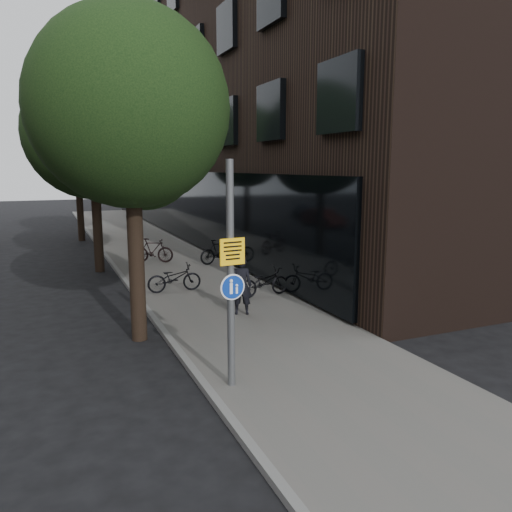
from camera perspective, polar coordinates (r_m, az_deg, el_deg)
ground at (r=9.20m, az=9.17°, el=-15.92°), size 120.00×120.00×0.00m
sidewalk at (r=18.03m, az=-7.35°, el=-2.63°), size 4.50×60.00×0.12m
curb_edge at (r=17.57m, az=-14.43°, el=-3.20°), size 0.15×60.00×0.13m
building_right_dark_brick at (r=32.11m, az=1.03°, el=19.06°), size 12.00×40.00×18.00m
street_tree_near at (r=11.79m, az=-13.95°, el=15.15°), size 4.40×4.40×7.50m
street_tree_mid at (r=20.20m, az=-18.02°, el=12.76°), size 5.00×5.00×7.80m
street_tree_far at (r=29.16m, az=-19.74°, el=11.71°), size 5.00×5.00×7.80m
signpost at (r=8.73m, az=-2.93°, el=-2.19°), size 0.47×0.13×4.03m
pedestrian at (r=13.31m, az=-1.70°, el=-3.38°), size 0.68×0.57×1.58m
parked_bike_facade_near at (r=15.23m, az=0.94°, el=-2.97°), size 1.75×0.77×0.89m
parked_bike_facade_far at (r=20.38m, az=-4.26°, el=0.53°), size 1.74×0.74×1.01m
parked_bike_curb_near at (r=15.98m, az=-9.32°, el=-2.48°), size 1.72×0.65×0.89m
parked_bike_curb_far at (r=21.02m, az=-11.71°, el=0.63°), size 1.72×1.13×1.01m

